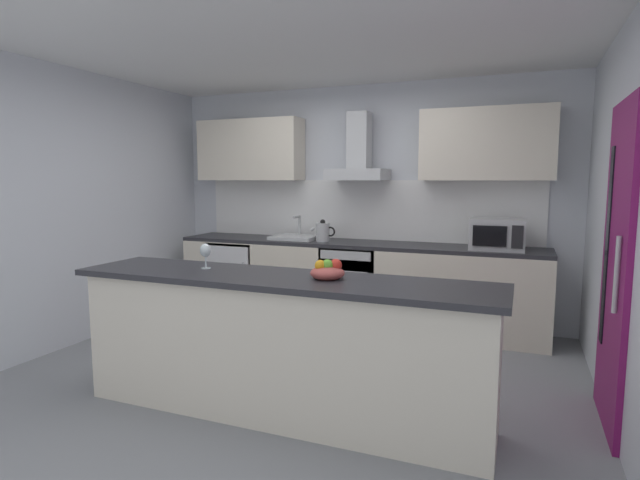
{
  "coord_description": "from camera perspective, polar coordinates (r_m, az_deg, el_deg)",
  "views": [
    {
      "loc": [
        1.68,
        -3.55,
        1.57
      ],
      "look_at": [
        0.07,
        0.45,
        1.05
      ],
      "focal_mm": 28.31,
      "sensor_mm": 36.0,
      "label": 1
    }
  ],
  "objects": [
    {
      "name": "counter_back",
      "position": [
        5.5,
        3.68,
        -4.9
      ],
      "size": [
        3.96,
        0.6,
        0.9
      ],
      "color": "beige",
      "rests_on": "ground"
    },
    {
      "name": "microwave",
      "position": [
        5.09,
        19.41,
        0.62
      ],
      "size": [
        0.5,
        0.38,
        0.3
      ],
      "color": "#B7BABC",
      "rests_on": "counter_back"
    },
    {
      "name": "upper_cabinets",
      "position": [
        5.53,
        4.29,
        10.38
      ],
      "size": [
        3.91,
        0.32,
        0.7
      ],
      "color": "beige"
    },
    {
      "name": "oven",
      "position": [
        5.46,
        3.83,
        -4.86
      ],
      "size": [
        0.6,
        0.62,
        0.8
      ],
      "color": "slate",
      "rests_on": "ground"
    },
    {
      "name": "kettle",
      "position": [
        5.46,
        0.31,
        0.94
      ],
      "size": [
        0.29,
        0.15,
        0.24
      ],
      "color": "#B7BABC",
      "rests_on": "counter_back"
    },
    {
      "name": "side_door",
      "position": [
        3.64,
        30.48,
        -2.66
      ],
      "size": [
        0.08,
        0.85,
        2.05
      ],
      "color": "#7A1456",
      "rests_on": "ground"
    },
    {
      "name": "backsplash_tile",
      "position": [
        5.69,
        4.72,
        3.42
      ],
      "size": [
        3.83,
        0.02,
        0.66
      ],
      "primitive_type": "cube",
      "color": "white"
    },
    {
      "name": "range_hood",
      "position": [
        5.48,
        4.36,
        9.13
      ],
      "size": [
        0.62,
        0.45,
        0.72
      ],
      "color": "#B7BABC"
    },
    {
      "name": "fruit_bowl",
      "position": [
        3.2,
        0.87,
        -3.55
      ],
      "size": [
        0.22,
        0.22,
        0.13
      ],
      "color": "#B24C47",
      "rests_on": "counter_island"
    },
    {
      "name": "wall_back",
      "position": [
        5.75,
        4.94,
        4.16
      ],
      "size": [
        5.5,
        0.12,
        2.6
      ],
      "primitive_type": "cube",
      "color": "silver",
      "rests_on": "ground"
    },
    {
      "name": "sink",
      "position": [
        5.65,
        -2.83,
        0.35
      ],
      "size": [
        0.5,
        0.4,
        0.26
      ],
      "color": "silver",
      "rests_on": "counter_back"
    },
    {
      "name": "refrigerator",
      "position": [
        6.05,
        -9.0,
        -4.13
      ],
      "size": [
        0.58,
        0.6,
        0.85
      ],
      "color": "white",
      "rests_on": "ground"
    },
    {
      "name": "wine_glass",
      "position": [
        3.64,
        -12.82,
        -1.25
      ],
      "size": [
        0.08,
        0.08,
        0.18
      ],
      "color": "silver",
      "rests_on": "counter_island"
    },
    {
      "name": "wall_left",
      "position": [
        5.35,
        -26.41,
        3.26
      ],
      "size": [
        0.12,
        4.76,
        2.6
      ],
      "primitive_type": "cube",
      "color": "silver",
      "rests_on": "ground"
    },
    {
      "name": "ceiling",
      "position": [
        4.06,
        -3.5,
        21.68
      ],
      "size": [
        5.5,
        4.76,
        0.02
      ],
      "primitive_type": "cube",
      "color": "white"
    },
    {
      "name": "ground",
      "position": [
        4.24,
        -3.23,
        -15.04
      ],
      "size": [
        5.5,
        4.76,
        0.02
      ],
      "primitive_type": "cube",
      "color": "gray"
    },
    {
      "name": "wall_right",
      "position": [
        3.62,
        31.94,
        1.55
      ],
      "size": [
        0.12,
        4.76,
        2.6
      ],
      "primitive_type": "cube",
      "color": "silver",
      "rests_on": "ground"
    },
    {
      "name": "counter_island",
      "position": [
        3.42,
        -4.6,
        -11.8
      ],
      "size": [
        2.86,
        0.64,
        0.94
      ],
      "color": "beige",
      "rests_on": "ground"
    }
  ]
}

